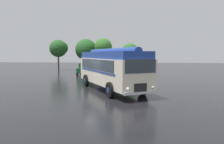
{
  "coord_description": "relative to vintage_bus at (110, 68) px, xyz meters",
  "views": [
    {
      "loc": [
        2.48,
        -17.66,
        3.02
      ],
      "look_at": [
        0.73,
        2.02,
        1.4
      ],
      "focal_mm": 35.0,
      "sensor_mm": 36.0,
      "label": 1
    }
  ],
  "objects": [
    {
      "name": "vintage_bus",
      "position": [
        0.0,
        0.0,
        0.0
      ],
      "size": [
        6.86,
        10.07,
        3.49
      ],
      "color": "silver",
      "rests_on": "ground"
    },
    {
      "name": "tree_far_left",
      "position": [
        -11.63,
        21.47,
        2.21
      ],
      "size": [
        3.33,
        3.21,
        5.69
      ],
      "color": "#4C3823",
      "rests_on": "ground"
    },
    {
      "name": "car_near_left",
      "position": [
        -5.15,
        13.8,
        -1.05
      ],
      "size": [
        2.1,
        4.27,
        1.66
      ],
      "color": "#144C28",
      "rests_on": "ground"
    },
    {
      "name": "tree_right_of_centre",
      "position": [
        1.43,
        21.46,
        1.71
      ],
      "size": [
        2.85,
        2.85,
        5.03
      ],
      "color": "#4C3823",
      "rests_on": "ground"
    },
    {
      "name": "tree_centre",
      "position": [
        -3.41,
        20.96,
        2.33
      ],
      "size": [
        3.18,
        3.18,
        5.89
      ],
      "color": "#4C3823",
      "rests_on": "ground"
    },
    {
      "name": "ground_plane",
      "position": [
        -0.74,
        -0.51,
        -1.89
      ],
      "size": [
        120.0,
        120.0,
        0.0
      ],
      "primitive_type": "plane",
      "color": "black"
    },
    {
      "name": "box_van",
      "position": [
        2.87,
        13.98,
        -0.53
      ],
      "size": [
        2.46,
        5.82,
        2.5
      ],
      "color": "silver",
      "rests_on": "ground"
    },
    {
      "name": "tree_left_of_centre",
      "position": [
        -6.65,
        22.13,
        1.91
      ],
      "size": [
        4.0,
        4.0,
        5.85
      ],
      "color": "#4C3823",
      "rests_on": "ground"
    },
    {
      "name": "car_mid_right",
      "position": [
        0.4,
        13.52,
        -1.05
      ],
      "size": [
        2.01,
        4.22,
        1.66
      ],
      "color": "#144C28",
      "rests_on": "ground"
    },
    {
      "name": "car_mid_left",
      "position": [
        -2.27,
        14.18,
        -1.05
      ],
      "size": [
        2.22,
        4.33,
        1.66
      ],
      "color": "navy",
      "rests_on": "ground"
    }
  ]
}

